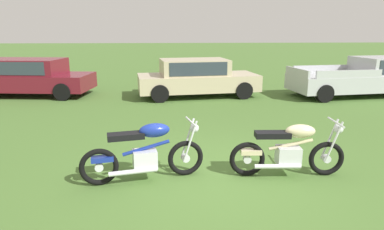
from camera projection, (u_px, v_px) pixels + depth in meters
ground_plane at (216, 176)px, 5.99m from camera, size 120.00×120.00×0.00m
motorcycle_blue at (145, 153)px, 5.72m from camera, size 2.09×0.82×1.02m
motorcycle_cream at (289, 150)px, 5.90m from camera, size 2.03×0.64×1.02m
car_burgundy at (27, 74)px, 13.06m from camera, size 4.64×2.35×1.43m
car_beige at (196, 76)px, 12.92m from camera, size 4.74×2.43×1.43m
pickup_truck_silver at (363, 77)px, 13.04m from camera, size 5.30×2.44×1.49m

